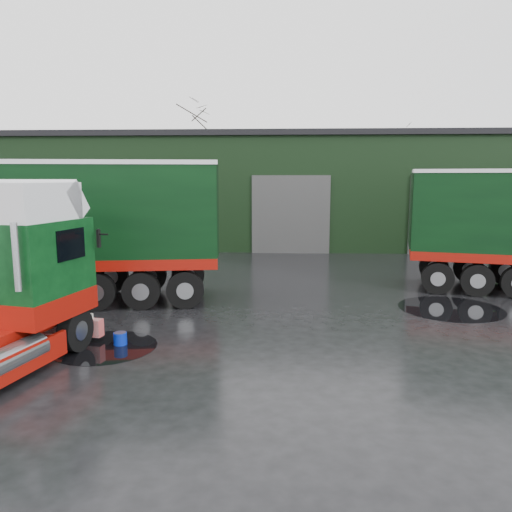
{
  "coord_description": "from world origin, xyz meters",
  "views": [
    {
      "loc": [
        1.6,
        -11.73,
        3.92
      ],
      "look_at": [
        0.85,
        2.2,
        1.7
      ],
      "focal_mm": 35.0,
      "sensor_mm": 36.0,
      "label": 1
    }
  ],
  "objects_px": {
    "warehouse": "(289,189)",
    "tree_back_b": "(386,179)",
    "tree_back_a": "(192,167)",
    "wash_bucket": "(120,339)"
  },
  "relations": [
    {
      "from": "warehouse",
      "to": "tree_back_b",
      "type": "relative_size",
      "value": 4.32
    },
    {
      "from": "warehouse",
      "to": "tree_back_b",
      "type": "height_order",
      "value": "tree_back_b"
    },
    {
      "from": "tree_back_b",
      "to": "tree_back_a",
      "type": "bearing_deg",
      "value": 180.0
    },
    {
      "from": "wash_bucket",
      "to": "tree_back_b",
      "type": "height_order",
      "value": "tree_back_b"
    },
    {
      "from": "tree_back_b",
      "to": "wash_bucket",
      "type": "bearing_deg",
      "value": -111.73
    },
    {
      "from": "tree_back_a",
      "to": "warehouse",
      "type": "bearing_deg",
      "value": -51.34
    },
    {
      "from": "warehouse",
      "to": "tree_back_b",
      "type": "bearing_deg",
      "value": 51.34
    },
    {
      "from": "wash_bucket",
      "to": "tree_back_a",
      "type": "xyz_separation_m",
      "value": [
        -3.79,
        30.63,
        4.6
      ]
    },
    {
      "from": "warehouse",
      "to": "tree_back_a",
      "type": "bearing_deg",
      "value": 128.66
    },
    {
      "from": "warehouse",
      "to": "tree_back_a",
      "type": "distance_m",
      "value": 12.9
    }
  ]
}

